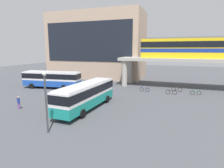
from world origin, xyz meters
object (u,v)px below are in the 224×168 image
bus_secondary (52,78)px  bicycle_green (196,93)px  train (209,47)px  bicycle_brown (177,89)px  station_building (97,46)px  bicycle_black (171,92)px  bicycle_blue (144,90)px  bus_main (87,93)px  pedestrian_walking_across (19,103)px

bus_secondary → bicycle_green: (25.58, 3.51, -1.63)m
train → bicycle_brown: 9.68m
station_building → bicycle_black: bearing=-36.1°
train → bicycle_blue: (-10.44, -5.93, -7.32)m
bus_secondary → bicycle_black: bearing=6.7°
bicycle_brown → bicycle_black: same height
station_building → bicycle_green: (23.87, -13.66, -7.96)m
bicycle_black → bicycle_brown: bearing=72.9°
bicycle_blue → bus_secondary: bearing=-169.9°
bus_main → pedestrian_walking_across: (-7.96, -2.95, -1.24)m
bus_secondary → bicycle_black: 21.99m
pedestrian_walking_across → bicycle_black: bearing=39.9°
train → bicycle_green: bearing=-110.8°
train → bus_secondary: train is taller
bicycle_blue → bicycle_green: bearing=2.9°
pedestrian_walking_across → bus_main: bearing=20.3°
bicycle_green → bicycle_black: bearing=-165.7°
bus_main → bus_secondary: (-12.20, 9.20, 0.00)m
train → bicycle_brown: size_ratio=13.74×
station_building → pedestrian_walking_across: station_building is taller
bicycle_blue → bicycle_brown: bearing=21.5°
bicycle_green → station_building: bearing=150.2°
bicycle_black → bicycle_green: 3.91m
bicycle_black → pedestrian_walking_across: 22.89m
bus_main → bicycle_blue: bearing=67.7°
bus_main → bicycle_brown: 17.83m
bus_secondary → bicycle_black: bus_secondary is taller
bus_main → bicycle_brown: size_ratio=6.27×
bicycle_black → bicycle_blue: same height
bus_secondary → bicycle_black: size_ratio=6.29×
bus_secondary → bicycle_brown: (22.60, 5.20, -1.63)m
station_building → train: size_ratio=1.00×
bicycle_brown → bicycle_blue: bearing=-158.5°
bus_secondary → bicycle_blue: bearing=10.1°
bicycle_green → bicycle_blue: bearing=-177.1°
train → bicycle_green: 9.39m
bicycle_green → pedestrian_walking_across: bearing=-143.7°
bicycle_blue → bicycle_black: bearing=-6.7°
station_building → bicycle_green: station_building is taller
bus_main → station_building: bearing=111.7°
bicycle_black → bicycle_blue: (-4.55, 0.54, 0.00)m
bicycle_black → bicycle_blue: 4.59m
train → bicycle_green: (-2.09, -5.50, -7.32)m
bus_main → bus_secondary: same height
bicycle_brown → bus_secondary: bearing=-167.0°
train → bus_main: size_ratio=2.19×
station_building → bus_main: station_building is taller
station_building → bus_secondary: bearing=-95.7°
bus_secondary → bicycle_green: bearing=7.8°
bicycle_brown → bicycle_black: bearing=-107.1°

